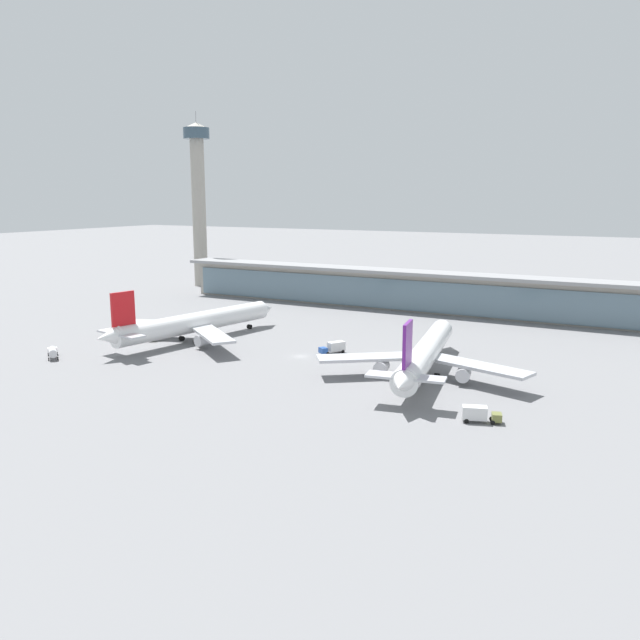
{
  "coord_description": "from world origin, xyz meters",
  "views": [
    {
      "loc": [
        82.71,
        -144.68,
        42.17
      ],
      "look_at": [
        0.0,
        11.14,
        8.03
      ],
      "focal_mm": 35.88,
      "sensor_mm": 36.0,
      "label": 1
    }
  ],
  "objects_px": {
    "control_tower": "(198,193)",
    "service_truck_on_taxiway_olive": "(479,414)",
    "service_truck_near_nose_white": "(53,352)",
    "airliner_centre_stand": "(425,354)",
    "airliner_left_stand": "(193,323)",
    "service_truck_by_tail_olive": "(153,333)",
    "service_truck_mid_apron_blue": "(334,347)",
    "service_truck_under_wing_olive": "(404,387)"
  },
  "relations": [
    {
      "from": "airliner_left_stand",
      "to": "service_truck_near_nose_white",
      "type": "relative_size",
      "value": 8.01
    },
    {
      "from": "control_tower",
      "to": "service_truck_on_taxiway_olive",
      "type": "bearing_deg",
      "value": -37.37
    },
    {
      "from": "service_truck_by_tail_olive",
      "to": "airliner_centre_stand",
      "type": "bearing_deg",
      "value": -0.27
    },
    {
      "from": "service_truck_under_wing_olive",
      "to": "airliner_centre_stand",
      "type": "bearing_deg",
      "value": 89.08
    },
    {
      "from": "service_truck_near_nose_white",
      "to": "service_truck_mid_apron_blue",
      "type": "xyz_separation_m",
      "value": [
        63.62,
        39.67,
        -0.02
      ]
    },
    {
      "from": "service_truck_under_wing_olive",
      "to": "service_truck_mid_apron_blue",
      "type": "bearing_deg",
      "value": 141.42
    },
    {
      "from": "service_truck_mid_apron_blue",
      "to": "service_truck_on_taxiway_olive",
      "type": "relative_size",
      "value": 0.96
    },
    {
      "from": "service_truck_near_nose_white",
      "to": "service_truck_mid_apron_blue",
      "type": "bearing_deg",
      "value": 31.94
    },
    {
      "from": "service_truck_near_nose_white",
      "to": "service_truck_on_taxiway_olive",
      "type": "bearing_deg",
      "value": 1.99
    },
    {
      "from": "service_truck_near_nose_white",
      "to": "control_tower",
      "type": "relative_size",
      "value": 0.1
    },
    {
      "from": "service_truck_under_wing_olive",
      "to": "service_truck_mid_apron_blue",
      "type": "distance_m",
      "value": 37.33
    },
    {
      "from": "airliner_left_stand",
      "to": "control_tower",
      "type": "xyz_separation_m",
      "value": [
        -73.87,
        97.58,
        38.36
      ]
    },
    {
      "from": "service_truck_near_nose_white",
      "to": "service_truck_by_tail_olive",
      "type": "distance_m",
      "value": 30.92
    },
    {
      "from": "service_truck_by_tail_olive",
      "to": "service_truck_on_taxiway_olive",
      "type": "height_order",
      "value": "same"
    },
    {
      "from": "service_truck_on_taxiway_olive",
      "to": "airliner_centre_stand",
      "type": "bearing_deg",
      "value": 127.23
    },
    {
      "from": "service_truck_under_wing_olive",
      "to": "service_truck_mid_apron_blue",
      "type": "relative_size",
      "value": 0.45
    },
    {
      "from": "airliner_centre_stand",
      "to": "service_truck_under_wing_olive",
      "type": "distance_m",
      "value": 13.98
    },
    {
      "from": "airliner_left_stand",
      "to": "service_truck_under_wing_olive",
      "type": "relative_size",
      "value": 19.6
    },
    {
      "from": "control_tower",
      "to": "airliner_left_stand",
      "type": "bearing_deg",
      "value": -52.87
    },
    {
      "from": "service_truck_under_wing_olive",
      "to": "service_truck_on_taxiway_olive",
      "type": "bearing_deg",
      "value": -32.34
    },
    {
      "from": "service_truck_under_wing_olive",
      "to": "service_truck_on_taxiway_olive",
      "type": "xyz_separation_m",
      "value": [
        19.73,
        -12.49,
        0.82
      ]
    },
    {
      "from": "service_truck_on_taxiway_olive",
      "to": "control_tower",
      "type": "height_order",
      "value": "control_tower"
    },
    {
      "from": "service_truck_under_wing_olive",
      "to": "control_tower",
      "type": "bearing_deg",
      "value": 142.0
    },
    {
      "from": "service_truck_under_wing_olive",
      "to": "control_tower",
      "type": "relative_size",
      "value": 0.04
    },
    {
      "from": "airliner_centre_stand",
      "to": "control_tower",
      "type": "xyz_separation_m",
      "value": [
        -146.72,
        101.26,
        38.36
      ]
    },
    {
      "from": "service_truck_near_nose_white",
      "to": "control_tower",
      "type": "height_order",
      "value": "control_tower"
    },
    {
      "from": "service_truck_mid_apron_blue",
      "to": "service_truck_by_tail_olive",
      "type": "height_order",
      "value": "same"
    },
    {
      "from": "airliner_left_stand",
      "to": "service_truck_under_wing_olive",
      "type": "distance_m",
      "value": 74.71
    },
    {
      "from": "service_truck_near_nose_white",
      "to": "service_truck_mid_apron_blue",
      "type": "distance_m",
      "value": 74.97
    },
    {
      "from": "service_truck_mid_apron_blue",
      "to": "service_truck_on_taxiway_olive",
      "type": "xyz_separation_m",
      "value": [
        48.9,
        -35.76,
        0.0
      ]
    },
    {
      "from": "airliner_left_stand",
      "to": "service_truck_under_wing_olive",
      "type": "bearing_deg",
      "value": -13.08
    },
    {
      "from": "service_truck_near_nose_white",
      "to": "service_truck_by_tail_olive",
      "type": "xyz_separation_m",
      "value": [
        7.53,
        29.99,
        -0.02
      ]
    },
    {
      "from": "service_truck_under_wing_olive",
      "to": "service_truck_by_tail_olive",
      "type": "relative_size",
      "value": 0.47
    },
    {
      "from": "service_truck_mid_apron_blue",
      "to": "service_truck_by_tail_olive",
      "type": "distance_m",
      "value": 56.92
    },
    {
      "from": "airliner_left_stand",
      "to": "control_tower",
      "type": "height_order",
      "value": "control_tower"
    },
    {
      "from": "service_truck_on_taxiway_olive",
      "to": "control_tower",
      "type": "bearing_deg",
      "value": 142.63
    },
    {
      "from": "service_truck_near_nose_white",
      "to": "control_tower",
      "type": "bearing_deg",
      "value": 112.32
    },
    {
      "from": "airliner_left_stand",
      "to": "service_truck_near_nose_white",
      "type": "height_order",
      "value": "airliner_left_stand"
    },
    {
      "from": "airliner_centre_stand",
      "to": "control_tower",
      "type": "height_order",
      "value": "control_tower"
    },
    {
      "from": "service_truck_by_tail_olive",
      "to": "service_truck_on_taxiway_olive",
      "type": "relative_size",
      "value": 0.92
    },
    {
      "from": "control_tower",
      "to": "airliner_centre_stand",
      "type": "bearing_deg",
      "value": -34.61
    },
    {
      "from": "airliner_centre_stand",
      "to": "service_truck_near_nose_white",
      "type": "height_order",
      "value": "airliner_centre_stand"
    }
  ]
}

